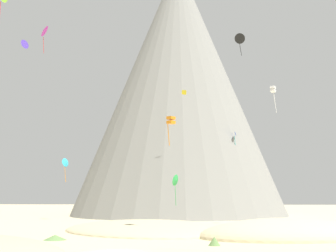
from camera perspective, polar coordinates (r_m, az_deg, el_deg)
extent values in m
ellipsoid|color=beige|center=(48.75, 15.37, -13.89)|extent=(21.18, 16.02, 4.05)
ellipsoid|color=#CCBA8E|center=(56.23, -2.45, -13.53)|extent=(30.89, 31.45, 2.58)
cone|color=#477238|center=(49.38, 14.84, -13.48)|extent=(3.42, 3.42, 0.63)
cone|color=#668C4C|center=(39.67, 6.08, -14.75)|extent=(1.41, 1.41, 0.78)
cone|color=#477238|center=(49.74, 9.09, -13.52)|extent=(2.69, 2.69, 0.82)
cone|color=#668C4C|center=(45.82, -14.56, -13.93)|extent=(2.30, 2.30, 0.51)
cone|color=gray|center=(104.36, 1.33, 5.69)|extent=(52.95, 52.95, 62.07)
cone|color=gray|center=(100.99, 4.41, -5.26)|extent=(36.87, 36.87, 22.25)
cone|color=gray|center=(100.06, 7.70, -3.65)|extent=(35.17, 35.17, 27.53)
cube|color=blue|center=(87.64, 8.79, -1.00)|extent=(0.33, 1.09, 0.75)
cylinder|color=teal|center=(87.45, 8.74, -1.85)|extent=(0.20, 0.25, 1.86)
cone|color=green|center=(68.89, 1.05, -7.13)|extent=(1.30, 1.89, 1.82)
cylinder|color=green|center=(68.85, 1.00, -9.13)|extent=(0.18, 0.37, 2.99)
cone|color=black|center=(73.26, 9.36, 11.22)|extent=(1.77, 0.80, 1.73)
cylinder|color=black|center=(72.64, 9.48, 9.82)|extent=(0.33, 0.25, 2.05)
cube|color=white|center=(70.31, 13.58, 4.51)|extent=(1.00, 1.02, 0.44)
cube|color=white|center=(70.43, 13.56, 4.91)|extent=(1.00, 1.02, 0.44)
cylinder|color=white|center=(69.94, 13.82, 3.03)|extent=(0.36, 0.28, 3.38)
cone|color=#33BCDB|center=(84.69, -13.25, -4.65)|extent=(1.24, 1.71, 1.65)
cylinder|color=orange|center=(84.55, -13.30, -6.17)|extent=(0.36, 0.17, 2.86)
cone|color=#5138B2|center=(86.50, -18.28, 10.10)|extent=(1.36, 1.85, 1.78)
cube|color=orange|center=(48.26, 0.39, 0.49)|extent=(1.04, 1.04, 0.35)
cube|color=orange|center=(48.35, 0.39, 1.04)|extent=(1.04, 1.04, 0.35)
cylinder|color=orange|center=(48.07, 0.07, -1.14)|extent=(0.25, 0.31, 2.42)
cone|color=#D1339E|center=(85.34, -15.76, 11.80)|extent=(2.24, 2.22, 2.19)
cylinder|color=red|center=(84.52, -15.97, 10.13)|extent=(0.21, 0.41, 3.00)
cylinder|color=red|center=(67.26, -21.15, 13.50)|extent=(0.18, 0.24, 3.59)
cube|color=yellow|center=(80.62, 2.11, 4.42)|extent=(0.90, 0.34, 0.90)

